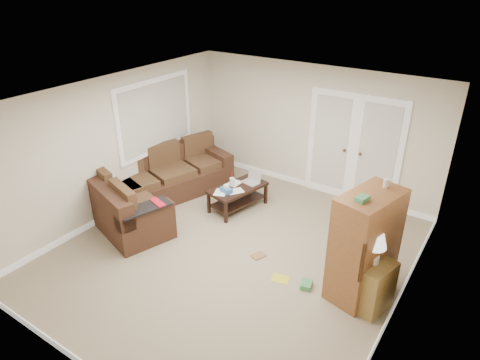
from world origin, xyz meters
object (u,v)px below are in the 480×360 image
Objects in this scene: sectional_sofa at (152,189)px; tv_armoire at (365,245)px; coffee_table at (239,196)px; side_cabinet at (369,280)px.

tv_armoire is (4.08, -0.15, 0.43)m from sectional_sofa.
coffee_table is 2.91m from tv_armoire.
tv_armoire is at bearing 146.31° from side_cabinet.
sectional_sofa is at bearing -168.12° from tv_armoire.
sectional_sofa is at bearing -170.47° from side_cabinet.
side_cabinet is at bearing -9.52° from coffee_table.
coffee_table is at bearing 171.66° from side_cabinet.
side_cabinet reaches higher than coffee_table.
side_cabinet is (4.25, -0.34, 0.06)m from sectional_sofa.
coffee_table is at bearing 173.74° from tv_armoire.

